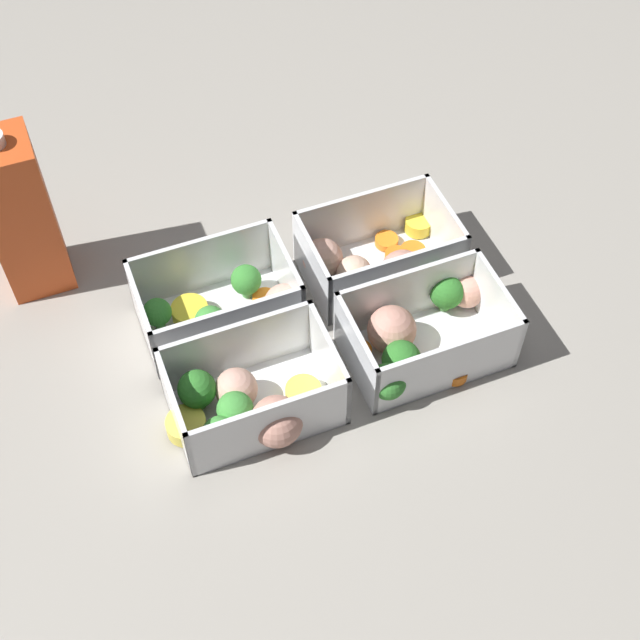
# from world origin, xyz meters

# --- Properties ---
(ground_plane) EXTENTS (4.00, 4.00, 0.00)m
(ground_plane) POSITION_xyz_m (0.00, 0.00, 0.00)
(ground_plane) COLOR gray
(container_near_left) EXTENTS (0.18, 0.13, 0.07)m
(container_near_left) POSITION_xyz_m (-0.10, -0.07, 0.03)
(container_near_left) COLOR white
(container_near_left) RESTS_ON ground_plane
(container_near_right) EXTENTS (0.17, 0.12, 0.07)m
(container_near_right) POSITION_xyz_m (0.09, -0.06, 0.03)
(container_near_right) COLOR white
(container_near_right) RESTS_ON ground_plane
(container_far_left) EXTENTS (0.18, 0.11, 0.07)m
(container_far_left) POSITION_xyz_m (-0.08, 0.06, 0.03)
(container_far_left) COLOR white
(container_far_left) RESTS_ON ground_plane
(container_far_right) EXTENTS (0.17, 0.11, 0.07)m
(container_far_right) POSITION_xyz_m (0.09, 0.05, 0.03)
(container_far_right) COLOR white
(container_far_right) RESTS_ON ground_plane
(juice_carton) EXTENTS (0.07, 0.07, 0.20)m
(juice_carton) POSITION_xyz_m (-0.26, 0.19, 0.10)
(juice_carton) COLOR #D14C1E
(juice_carton) RESTS_ON ground_plane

